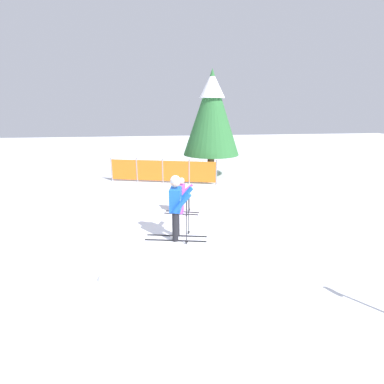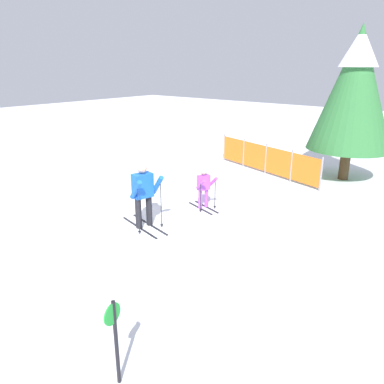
# 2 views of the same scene
# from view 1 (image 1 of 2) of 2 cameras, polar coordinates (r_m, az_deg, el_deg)

# --- Properties ---
(ground_plane) EXTENTS (60.00, 60.00, 0.00)m
(ground_plane) POSITION_cam_1_polar(r_m,az_deg,el_deg) (7.85, -1.41, -9.16)
(ground_plane) COLOR white
(skier_adult) EXTENTS (1.64, 0.79, 1.69)m
(skier_adult) POSITION_cam_1_polar(r_m,az_deg,el_deg) (7.59, -2.98, -1.90)
(skier_adult) COLOR black
(skier_adult) RESTS_ON ground_plane
(skier_child) EXTENTS (1.14, 0.62, 1.19)m
(skier_child) POSITION_cam_1_polar(r_m,az_deg,el_deg) (9.55, -1.90, -0.13)
(skier_child) COLOR black
(skier_child) RESTS_ON ground_plane
(safety_fence) EXTENTS (4.73, 1.45, 1.11)m
(safety_fence) POSITION_cam_1_polar(r_m,az_deg,el_deg) (13.66, -5.60, 4.05)
(safety_fence) COLOR gray
(safety_fence) RESTS_ON ground_plane
(conifer_far) EXTENTS (2.73, 2.73, 5.07)m
(conifer_far) POSITION_cam_1_polar(r_m,az_deg,el_deg) (14.81, 3.78, 15.04)
(conifer_far) COLOR #4C3823
(conifer_far) RESTS_ON ground_plane
(snow_mound) EXTENTS (0.90, 0.77, 0.36)m
(snow_mound) POSITION_cam_1_polar(r_m,az_deg,el_deg) (6.44, -13.42, -15.61)
(snow_mound) COLOR white
(snow_mound) RESTS_ON ground_plane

